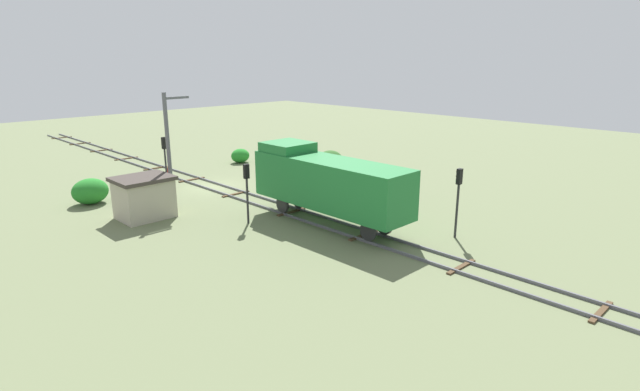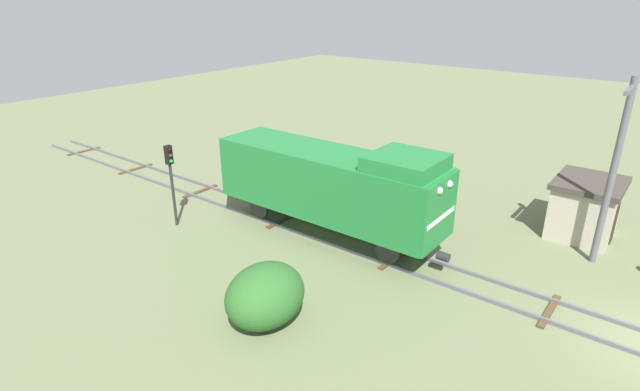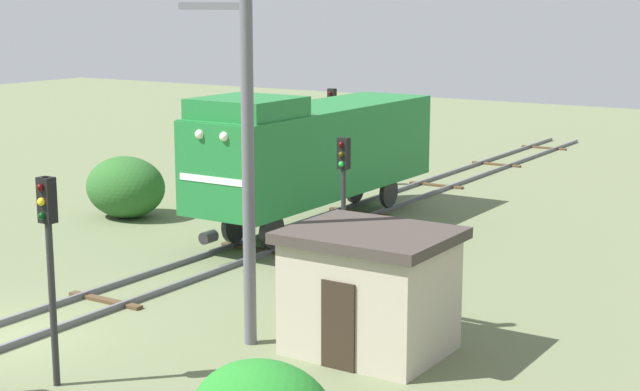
{
  "view_description": "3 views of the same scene",
  "coord_description": "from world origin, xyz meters",
  "px_view_note": "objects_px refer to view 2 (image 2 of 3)",
  "views": [
    {
      "loc": [
        21.16,
        33.85,
        10.16
      ],
      "look_at": [
        -1.17,
        11.19,
        1.27
      ],
      "focal_mm": 28.0,
      "sensor_mm": 36.0,
      "label": 1
    },
    {
      "loc": [
        -17.06,
        0.62,
        10.79
      ],
      "look_at": [
        -1.28,
        12.71,
        2.62
      ],
      "focal_mm": 28.0,
      "sensor_mm": 36.0,
      "label": 2
    },
    {
      "loc": [
        17.69,
        -14.11,
        7.55
      ],
      "look_at": [
        1.26,
        11.45,
        1.56
      ],
      "focal_mm": 55.0,
      "sensor_mm": 36.0,
      "label": 3
    }
  ],
  "objects_px": {
    "locomotive": "(332,182)",
    "catenary_mast": "(613,170)",
    "traffic_signal_mid": "(439,181)",
    "traffic_signal_far": "(171,171)",
    "relay_hut": "(585,207)"
  },
  "relations": [
    {
      "from": "locomotive",
      "to": "catenary_mast",
      "type": "bearing_deg",
      "value": -64.37
    },
    {
      "from": "traffic_signal_mid",
      "to": "catenary_mast",
      "type": "height_order",
      "value": "catenary_mast"
    },
    {
      "from": "traffic_signal_far",
      "to": "catenary_mast",
      "type": "bearing_deg",
      "value": -63.56
    },
    {
      "from": "traffic_signal_far",
      "to": "traffic_signal_mid",
      "type": "bearing_deg",
      "value": -56.44
    },
    {
      "from": "traffic_signal_far",
      "to": "catenary_mast",
      "type": "distance_m",
      "value": 19.22
    },
    {
      "from": "catenary_mast",
      "to": "traffic_signal_far",
      "type": "bearing_deg",
      "value": 116.44
    },
    {
      "from": "catenary_mast",
      "to": "traffic_signal_mid",
      "type": "bearing_deg",
      "value": 103.07
    },
    {
      "from": "catenary_mast",
      "to": "relay_hut",
      "type": "height_order",
      "value": "catenary_mast"
    },
    {
      "from": "traffic_signal_far",
      "to": "catenary_mast",
      "type": "relative_size",
      "value": 0.52
    },
    {
      "from": "catenary_mast",
      "to": "locomotive",
      "type": "bearing_deg",
      "value": 115.63
    },
    {
      "from": "catenary_mast",
      "to": "relay_hut",
      "type": "xyz_separation_m",
      "value": [
        2.56,
        1.02,
        -2.79
      ]
    },
    {
      "from": "traffic_signal_far",
      "to": "locomotive",
      "type": "bearing_deg",
      "value": -62.37
    },
    {
      "from": "traffic_signal_mid",
      "to": "relay_hut",
      "type": "height_order",
      "value": "traffic_signal_mid"
    },
    {
      "from": "traffic_signal_far",
      "to": "catenary_mast",
      "type": "xyz_separation_m",
      "value": [
        8.54,
        -17.17,
        1.33
      ]
    },
    {
      "from": "traffic_signal_far",
      "to": "catenary_mast",
      "type": "height_order",
      "value": "catenary_mast"
    }
  ]
}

